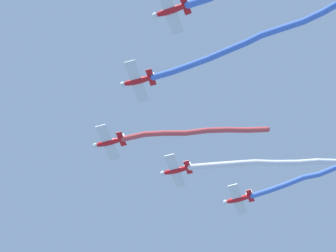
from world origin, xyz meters
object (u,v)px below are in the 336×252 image
(airplane_slot, at_px, (170,10))
(airplane_trail, at_px, (238,199))
(airplane_right_wing, at_px, (175,170))
(airplane_left_wing, at_px, (137,81))
(airplane_lead, at_px, (108,142))

(airplane_slot, relative_size, airplane_trail, 1.00)
(airplane_slot, height_order, airplane_trail, airplane_trail)
(airplane_right_wing, xyz_separation_m, airplane_slot, (17.16, -17.39, -0.60))
(airplane_right_wing, relative_size, airplane_trail, 0.99)
(airplane_right_wing, bearing_deg, airplane_left_wing, 87.95)
(airplane_right_wing, relative_size, airplane_slot, 0.99)
(airplane_right_wing, height_order, airplane_trail, airplane_right_wing)
(airplane_left_wing, bearing_deg, airplane_slot, 128.86)
(airplane_right_wing, bearing_deg, airplane_trail, -134.02)
(airplane_left_wing, xyz_separation_m, airplane_right_wing, (-7.31, 13.79, 0.30))
(airplane_left_wing, height_order, airplane_slot, airplane_left_wing)
(airplane_lead, bearing_deg, airplane_slot, 129.92)
(airplane_slot, xyz_separation_m, airplane_trail, (-14.61, 27.57, 0.30))
(airplane_lead, relative_size, airplane_left_wing, 1.01)
(airplane_lead, xyz_separation_m, airplane_right_wing, (2.55, 10.18, 0.30))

